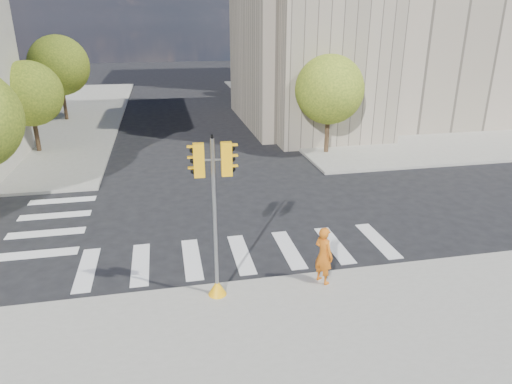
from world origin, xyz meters
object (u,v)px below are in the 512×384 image
lamp_far (270,58)px  traffic_signal (215,231)px  lamp_near (316,73)px  photographer (324,255)px

lamp_far → traffic_signal: bearing=-105.9°
lamp_near → lamp_far: bearing=90.0°
traffic_signal → lamp_far: bearing=76.7°
lamp_near → photographer: size_ratio=4.23×
lamp_far → photographer: (-5.90, -32.60, -3.47)m
lamp_near → lamp_far: 14.00m
lamp_near → lamp_far: size_ratio=1.00×
photographer → lamp_near: bearing=-44.4°
lamp_near → photographer: lamp_near is taller
lamp_near → traffic_signal: size_ratio=1.61×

